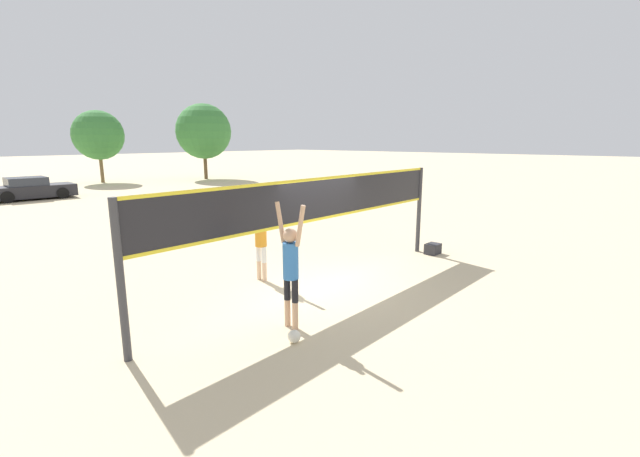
# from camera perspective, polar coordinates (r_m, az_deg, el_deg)

# --- Properties ---
(ground_plane) EXTENTS (200.00, 200.00, 0.00)m
(ground_plane) POSITION_cam_1_polar(r_m,az_deg,el_deg) (9.97, 0.00, -7.91)
(ground_plane) COLOR beige
(volleyball_net) EXTENTS (9.03, 0.13, 2.55)m
(volleyball_net) POSITION_cam_1_polar(r_m,az_deg,el_deg) (9.51, 0.00, 2.62)
(volleyball_net) COLOR #38383D
(volleyball_net) RESTS_ON ground_plane
(player_spiker) EXTENTS (0.28, 0.72, 2.29)m
(player_spiker) POSITION_cam_1_polar(r_m,az_deg,el_deg) (7.59, -3.94, -4.64)
(player_spiker) COLOR tan
(player_spiker) RESTS_ON ground_plane
(player_blocker) EXTENTS (0.28, 0.70, 2.10)m
(player_blocker) POSITION_cam_1_polar(r_m,az_deg,el_deg) (10.29, -7.91, -1.01)
(player_blocker) COLOR beige
(player_blocker) RESTS_ON ground_plane
(volleyball) EXTENTS (0.22, 0.22, 0.22)m
(volleyball) POSITION_cam_1_polar(r_m,az_deg,el_deg) (7.43, -3.47, -14.16)
(volleyball) COLOR silver
(volleyball) RESTS_ON ground_plane
(gear_bag) EXTENTS (0.46, 0.36, 0.31)m
(gear_bag) POSITION_cam_1_polar(r_m,az_deg,el_deg) (13.24, 14.81, -2.63)
(gear_bag) COLOR #2D2D33
(gear_bag) RESTS_ON ground_plane
(parked_car_mid) EXTENTS (4.37, 2.15, 1.27)m
(parked_car_mid) POSITION_cam_1_polar(r_m,az_deg,el_deg) (29.63, -34.13, 4.36)
(parked_car_mid) COLOR #232328
(parked_car_mid) RESTS_ON ground_plane
(tree_left_cluster) EXTENTS (3.83, 3.83, 5.63)m
(tree_left_cluster) POSITION_cam_1_polar(r_m,az_deg,el_deg) (38.42, -27.47, 10.98)
(tree_left_cluster) COLOR brown
(tree_left_cluster) RESTS_ON ground_plane
(tree_right_cluster) EXTENTS (4.65, 4.65, 6.38)m
(tree_right_cluster) POSITION_cam_1_polar(r_m,az_deg,el_deg) (38.73, -15.25, 12.38)
(tree_right_cluster) COLOR brown
(tree_right_cluster) RESTS_ON ground_plane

